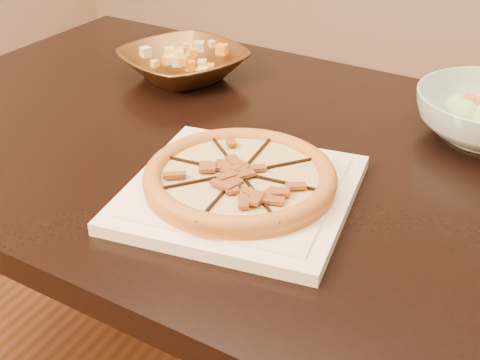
{
  "coord_description": "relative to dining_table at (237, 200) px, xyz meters",
  "views": [
    {
      "loc": [
        0.37,
        -0.89,
        1.24
      ],
      "look_at": [
        0.02,
        -0.19,
        0.78
      ],
      "focal_mm": 50.0,
      "sensor_mm": 36.0,
      "label": 1
    }
  ],
  "objects": [
    {
      "name": "dining_table",
      "position": [
        0.0,
        0.0,
        0.0
      ],
      "size": [
        1.32,
        0.91,
        0.75
      ],
      "color": "black",
      "rests_on": "floor"
    },
    {
      "name": "pizza",
      "position": [
        0.09,
        -0.16,
        0.15
      ],
      "size": [
        0.26,
        0.26,
        0.03
      ],
      "color": "#A97030",
      "rests_on": "plate"
    },
    {
      "name": "mixed_dish",
      "position": [
        -0.22,
        0.19,
        0.18
      ],
      "size": [
        0.1,
        0.12,
        0.03
      ],
      "color": "#CBB589",
      "rests_on": "bronze_bowl"
    },
    {
      "name": "plate",
      "position": [
        0.09,
        -0.16,
        0.13
      ],
      "size": [
        0.33,
        0.33,
        0.02
      ],
      "color": "#FCF2CE",
      "rests_on": "dining_table"
    },
    {
      "name": "bronze_bowl",
      "position": [
        -0.21,
        0.19,
        0.14
      ],
      "size": [
        0.3,
        0.3,
        0.06
      ],
      "primitive_type": "imported",
      "rotation": [
        0.0,
        0.0,
        -0.4
      ],
      "color": "brown",
      "rests_on": "dining_table"
    }
  ]
}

